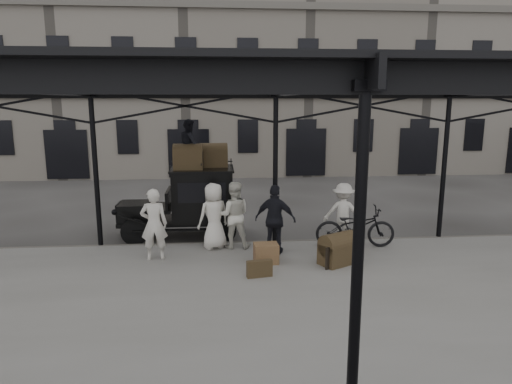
{
  "coord_description": "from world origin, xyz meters",
  "views": [
    {
      "loc": [
        -1.61,
        -10.77,
        4.19
      ],
      "look_at": [
        -0.59,
        1.6,
        1.7
      ],
      "focal_mm": 32.0,
      "sensor_mm": 36.0,
      "label": 1
    }
  ],
  "objects_px": {
    "taxi": "(193,199)",
    "bicycle": "(355,227)",
    "porter_left": "(154,224)",
    "steamer_trunk_roof_near": "(188,159)",
    "steamer_trunk_platform": "(338,251)",
    "porter_official": "(275,219)"
  },
  "relations": [
    {
      "from": "taxi",
      "to": "steamer_trunk_roof_near",
      "type": "xyz_separation_m",
      "value": [
        -0.08,
        -0.25,
        1.29
      ]
    },
    {
      "from": "porter_left",
      "to": "porter_official",
      "type": "bearing_deg",
      "value": 179.28
    },
    {
      "from": "steamer_trunk_platform",
      "to": "porter_official",
      "type": "bearing_deg",
      "value": 118.46
    },
    {
      "from": "porter_official",
      "to": "porter_left",
      "type": "bearing_deg",
      "value": 22.47
    },
    {
      "from": "porter_left",
      "to": "steamer_trunk_roof_near",
      "type": "distance_m",
      "value": 2.69
    },
    {
      "from": "taxi",
      "to": "porter_left",
      "type": "xyz_separation_m",
      "value": [
        -0.86,
        -2.4,
        -0.12
      ]
    },
    {
      "from": "steamer_trunk_roof_near",
      "to": "steamer_trunk_platform",
      "type": "xyz_separation_m",
      "value": [
        3.86,
        -2.89,
        -2.01
      ]
    },
    {
      "from": "porter_left",
      "to": "steamer_trunk_roof_near",
      "type": "bearing_deg",
      "value": -114.3
    },
    {
      "from": "porter_left",
      "to": "steamer_trunk_platform",
      "type": "relative_size",
      "value": 2.03
    },
    {
      "from": "porter_left",
      "to": "steamer_trunk_platform",
      "type": "xyz_separation_m",
      "value": [
        4.64,
        -0.74,
        -0.6
      ]
    },
    {
      "from": "bicycle",
      "to": "steamer_trunk_roof_near",
      "type": "xyz_separation_m",
      "value": [
        -4.68,
        1.57,
        1.77
      ]
    },
    {
      "from": "porter_left",
      "to": "bicycle",
      "type": "height_order",
      "value": "porter_left"
    },
    {
      "from": "taxi",
      "to": "bicycle",
      "type": "relative_size",
      "value": 1.66
    },
    {
      "from": "bicycle",
      "to": "steamer_trunk_roof_near",
      "type": "height_order",
      "value": "steamer_trunk_roof_near"
    },
    {
      "from": "steamer_trunk_roof_near",
      "to": "bicycle",
      "type": "bearing_deg",
      "value": -17.8
    },
    {
      "from": "porter_left",
      "to": "bicycle",
      "type": "bearing_deg",
      "value": -178.31
    },
    {
      "from": "porter_official",
      "to": "steamer_trunk_platform",
      "type": "bearing_deg",
      "value": 166.39
    },
    {
      "from": "porter_left",
      "to": "steamer_trunk_roof_near",
      "type": "relative_size",
      "value": 2.15
    },
    {
      "from": "taxi",
      "to": "porter_official",
      "type": "relative_size",
      "value": 1.95
    },
    {
      "from": "steamer_trunk_platform",
      "to": "taxi",
      "type": "bearing_deg",
      "value": 111.24
    },
    {
      "from": "porter_official",
      "to": "steamer_trunk_platform",
      "type": "xyz_separation_m",
      "value": [
        1.48,
        -0.94,
        -0.6
      ]
    },
    {
      "from": "porter_left",
      "to": "bicycle",
      "type": "xyz_separation_m",
      "value": [
        5.46,
        0.58,
        -0.35
      ]
    }
  ]
}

